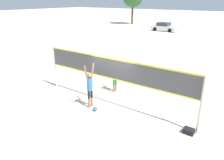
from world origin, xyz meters
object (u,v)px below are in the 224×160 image
Objects in this scene: volleyball_net at (112,72)px; player_blocker at (115,75)px; player_spiker at (90,85)px; gear_bag at (189,131)px; volleyball at (95,109)px; parked_car_near at (164,27)px.

volleyball_net is 1.90m from player_blocker.
player_spiker is 1.16× the size of player_blocker.
gear_bag is at bearing 70.71° from player_blocker.
volleyball is (-0.27, -1.05, -1.69)m from volleyball_net.
player_blocker is 4.52× the size of gear_bag.
gear_bag is at bearing -62.81° from parked_car_near.
parked_car_near is (-9.06, 27.53, -1.17)m from volleyball_net.
player_spiker is 4.97m from gear_bag.
volleyball_net reaches higher than parked_car_near.
volleyball_net is at bearing 75.73° from volleyball.
player_spiker is 29.57m from parked_car_near.
gear_bag is (4.07, -0.24, -1.70)m from volleyball_net.
player_blocker is at bearing 160.71° from gear_bag.
player_blocker is 8.35× the size of volleyball.
gear_bag is 30.73m from parked_car_near.
parked_car_near is at bearing 16.35° from player_spiker.
gear_bag is at bearing -82.89° from player_spiker.
volleyball_net is 2.01m from volleyball.
volleyball is at bearing -169.52° from gear_bag.
parked_car_near is at bearing 115.31° from gear_bag.
player_spiker reaches higher than player_blocker.
volleyball_net reaches higher than player_blocker.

